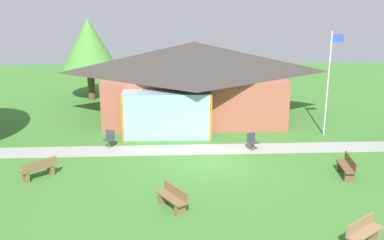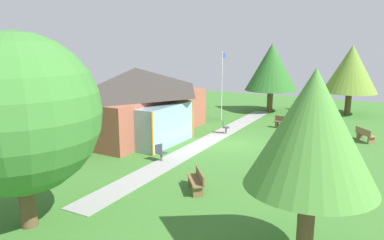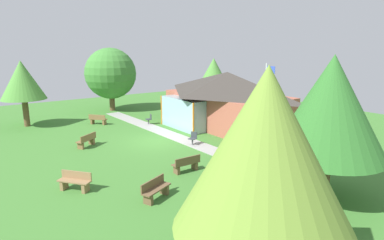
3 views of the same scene
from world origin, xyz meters
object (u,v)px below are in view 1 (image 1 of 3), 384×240
object	(u,v)px
patio_chair_west	(109,140)
tree_behind_pavilion_left	(89,44)
pavilion	(193,79)
bench_mid_right	(347,167)
flagpole	(329,79)
patio_chair_lawn_spare	(252,142)
bench_front_center	(173,198)
bench_mid_left	(39,169)
bench_front_right	(363,233)

from	to	relation	value
patio_chair_west	tree_behind_pavilion_left	distance (m)	9.62
pavilion	bench_mid_right	world-z (taller)	pavilion
flagpole	patio_chair_lawn_spare	size ratio (longest dim) A/B	6.23
pavilion	patio_chair_west	xyz separation A→B (m)	(-4.14, -4.60, -1.86)
bench_front_center	bench_mid_right	world-z (taller)	same
flagpole	bench_mid_left	distance (m)	14.53
patio_chair_lawn_spare	bench_mid_left	bearing A→B (deg)	-6.60
pavilion	bench_front_right	distance (m)	14.46
patio_chair_lawn_spare	bench_front_center	bearing A→B (deg)	32.99
patio_chair_west	patio_chair_lawn_spare	distance (m)	6.85
flagpole	pavilion	bearing A→B (deg)	156.00
patio_chair_west	patio_chair_lawn_spare	xyz separation A→B (m)	(6.83, -0.53, 0.00)
patio_chair_west	bench_mid_right	bearing A→B (deg)	177.47
bench_front_right	bench_mid_right	distance (m)	5.36
flagpole	tree_behind_pavilion_left	xyz separation A→B (m)	(-13.16, 7.18, 0.66)
bench_front_center	bench_mid_left	xyz separation A→B (m)	(-5.60, 2.80, 0.00)
pavilion	bench_mid_right	size ratio (longest dim) A/B	7.15
bench_mid_right	bench_mid_left	bearing A→B (deg)	90.75
pavilion	bench_mid_right	distance (m)	10.45
flagpole	bench_mid_left	world-z (taller)	flagpole
pavilion	patio_chair_lawn_spare	distance (m)	6.08
bench_front_center	bench_front_right	size ratio (longest dim) A/B	1.03
pavilion	patio_chair_lawn_spare	size ratio (longest dim) A/B	12.55
bench_mid_left	patio_chair_west	bearing A→B (deg)	14.80
bench_mid_right	patio_chair_lawn_spare	size ratio (longest dim) A/B	1.76
flagpole	tree_behind_pavilion_left	distance (m)	15.01
bench_front_center	patio_chair_west	xyz separation A→B (m)	(-3.11, 6.24, 0.01)
patio_chair_lawn_spare	patio_chair_west	bearing A→B (deg)	-28.41
flagpole	bench_mid_right	distance (m)	5.79
pavilion	patio_chair_lawn_spare	xyz separation A→B (m)	(2.68, -5.14, -1.86)
patio_chair_lawn_spare	tree_behind_pavilion_left	distance (m)	13.41
flagpole	bench_front_center	bearing A→B (deg)	-134.81
bench_front_center	bench_mid_left	size ratio (longest dim) A/B	1.04
bench_front_right	pavilion	bearing A→B (deg)	-107.27
patio_chair_west	patio_chair_lawn_spare	bearing A→B (deg)	-168.03
bench_front_right	flagpole	bearing A→B (deg)	-137.12
bench_mid_right	patio_chair_lawn_spare	xyz separation A→B (m)	(-3.56, 3.04, 0.01)
bench_mid_right	patio_chair_west	size ratio (longest dim) A/B	1.76
bench_front_right	bench_mid_right	xyz separation A→B (m)	(1.15, 5.23, 0.00)
patio_chair_lawn_spare	tree_behind_pavilion_left	xyz separation A→B (m)	(-9.10, 9.31, 3.21)
bench_front_center	bench_mid_right	bearing A→B (deg)	-103.80
pavilion	bench_front_right	bearing A→B (deg)	-69.21
flagpole	patio_chair_west	xyz separation A→B (m)	(-10.89, -1.60, -2.55)
pavilion	bench_front_center	distance (m)	11.05
bench_front_center	bench_mid_right	distance (m)	7.75
bench_mid_right	patio_chair_west	xyz separation A→B (m)	(-10.39, 3.57, 0.01)
patio_chair_west	tree_behind_pavilion_left	world-z (taller)	tree_behind_pavilion_left
flagpole	bench_front_center	size ratio (longest dim) A/B	3.60
bench_front_center	bench_front_right	world-z (taller)	same
bench_mid_left	patio_chair_lawn_spare	world-z (taller)	patio_chair_lawn_spare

